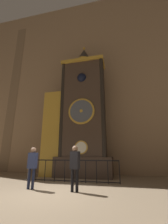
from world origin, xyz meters
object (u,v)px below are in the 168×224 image
Objects in this scene: visitor_near at (32,163)px; visitor_far at (75,163)px; clock_tower at (78,116)px; stanchion_post at (28,174)px.

visitor_far is at bearing 0.18° from visitor_near.
clock_tower is at bearing 78.12° from visitor_near.
clock_tower is 4.78m from visitor_near.
clock_tower reaches higher than visitor_near.
stanchion_post is at bearing -144.21° from clock_tower.
visitor_near is 1.72× the size of stanchion_post.
visitor_far is at bearing -32.50° from stanchion_post.
clock_tower is 5.69× the size of visitor_far.
visitor_near is at bearing -168.47° from visitor_far.
clock_tower is at bearing 35.79° from stanchion_post.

